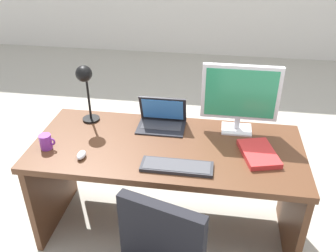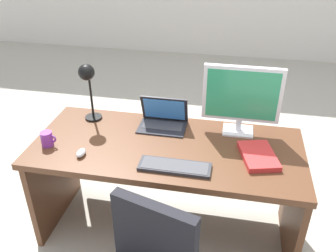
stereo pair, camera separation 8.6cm
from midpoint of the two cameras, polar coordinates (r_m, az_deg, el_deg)
The scene contains 9 objects.
ground at distance 3.95m, azimuth 2.54°, elevation -0.12°, with size 12.00×12.00×0.00m, color #B7B2A3.
desk at distance 2.45m, azimuth -0.98°, elevation -6.40°, with size 1.72×0.75×0.74m.
monitor at distance 2.37m, azimuth 10.33°, elevation 4.84°, with size 0.50×0.16×0.46m.
laptop at distance 2.48m, azimuth -1.92°, elevation 1.45°, with size 0.32×0.23×0.21m.
keyboard at distance 2.09m, azimuth 0.22°, elevation -6.42°, with size 0.42×0.14×0.02m.
mouse at distance 2.24m, azimuth -14.60°, elevation -4.47°, with size 0.05×0.09×0.04m.
desk_lamp at distance 2.49m, azimuth -13.93°, elevation 6.86°, with size 0.12×0.14×0.42m.
book at distance 2.25m, azimuth 13.07°, elevation -4.26°, with size 0.26×0.33×0.03m.
coffee_mug at distance 2.38m, azimuth -19.70°, elevation -2.37°, with size 0.10×0.07×0.10m.
Camera 1 is at (0.29, -1.89, 2.01)m, focal length 38.58 mm.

